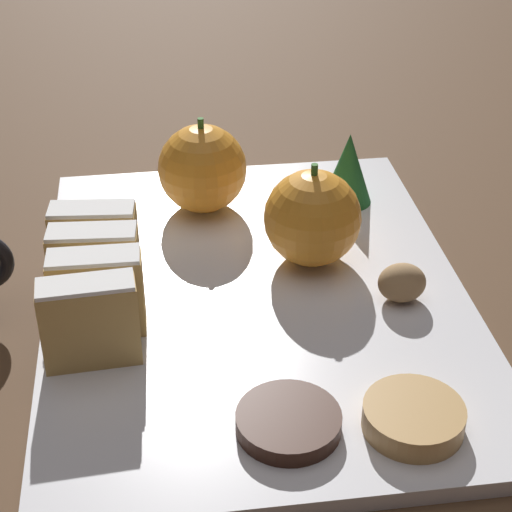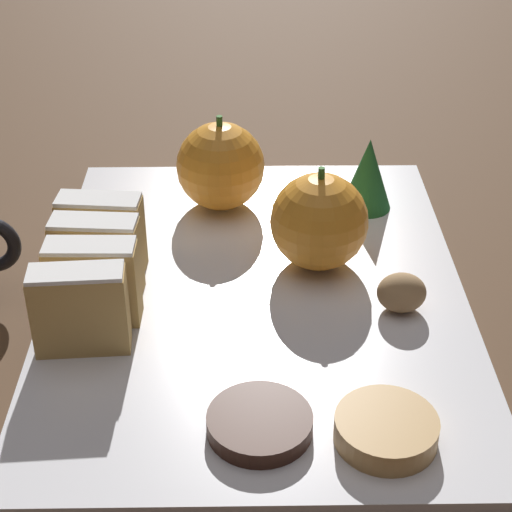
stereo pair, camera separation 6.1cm
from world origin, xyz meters
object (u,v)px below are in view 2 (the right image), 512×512
(orange_far, at_px, (221,166))
(chocolate_cookie, at_px, (261,423))
(orange_near, at_px, (319,222))
(walnut, at_px, (402,293))

(orange_far, xyz_separation_m, chocolate_cookie, (0.03, -0.27, -0.03))
(orange_near, relative_size, orange_far, 1.00)
(orange_near, bearing_deg, orange_far, 129.39)
(orange_far, xyz_separation_m, walnut, (0.13, -0.15, -0.02))
(chocolate_cookie, bearing_deg, orange_near, 75.34)
(orange_far, relative_size, chocolate_cookie, 1.30)
(orange_far, height_order, walnut, orange_far)
(orange_near, distance_m, orange_far, 0.12)
(walnut, relative_size, chocolate_cookie, 0.55)
(walnut, xyz_separation_m, chocolate_cookie, (-0.10, -0.12, -0.01))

